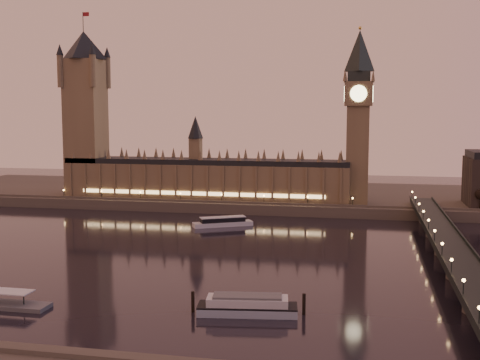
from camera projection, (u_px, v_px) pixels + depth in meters
name	position (u px, v px, depth m)	size (l,w,h in m)	color
ground	(222.00, 255.00, 254.50)	(700.00, 700.00, 0.00)	black
far_embankment	(321.00, 197.00, 408.57)	(560.00, 130.00, 6.00)	#423D35
palace_of_westminster	(205.00, 174.00, 377.99)	(180.00, 26.62, 52.00)	brown
victoria_tower	(85.00, 104.00, 389.44)	(31.68, 31.68, 118.00)	brown
big_ben	(358.00, 106.00, 354.16)	(17.68, 17.68, 104.00)	brown
westminster_bridge	(449.00, 252.00, 235.22)	(13.20, 260.00, 15.30)	black
cruise_boat_a	(223.00, 222.00, 318.69)	(31.23, 21.26, 5.09)	silver
moored_barge	(247.00, 306.00, 178.70)	(33.98, 12.38, 6.29)	#95A7BD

